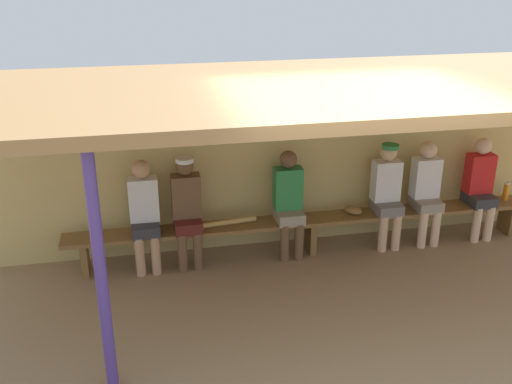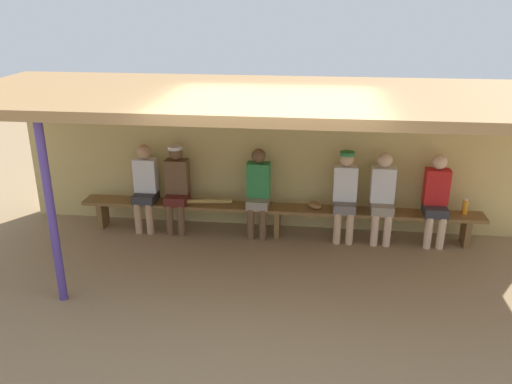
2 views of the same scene
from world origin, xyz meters
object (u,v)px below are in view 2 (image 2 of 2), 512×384
at_px(player_in_white, 382,194).
at_px(water_bottle_blue, 465,207).
at_px(player_near_post, 436,197).
at_px(bench, 277,211).
at_px(player_rightmost, 345,192).
at_px(player_shirtless_tan, 258,189).
at_px(player_in_blue, 145,184).
at_px(support_post, 51,215).
at_px(baseball_glove_tan, 315,205).
at_px(baseball_bat, 204,202).
at_px(player_in_red, 177,185).

height_order(player_in_white, water_bottle_blue, player_in_white).
relative_size(player_in_white, player_near_post, 1.00).
distance_m(bench, player_rightmost, 1.05).
bearing_deg(player_shirtless_tan, player_in_blue, 180.00).
bearing_deg(water_bottle_blue, support_post, -157.21).
bearing_deg(support_post, bench, 41.14).
relative_size(player_shirtless_tan, baseball_glove_tan, 5.56).
xyz_separation_m(player_rightmost, baseball_glove_tan, (-0.42, 0.02, -0.24)).
relative_size(player_rightmost, baseball_bat, 1.58).
relative_size(support_post, player_rightmost, 1.64).
bearing_deg(player_in_white, player_shirtless_tan, 180.00).
bearing_deg(player_in_white, water_bottle_blue, 2.06).
bearing_deg(player_in_white, player_near_post, 0.00).
bearing_deg(water_bottle_blue, player_in_blue, -179.48).
bearing_deg(player_rightmost, player_in_red, 180.00).
bearing_deg(water_bottle_blue, bench, -179.03).
distance_m(player_in_blue, player_in_white, 3.54).
height_order(player_near_post, water_bottle_blue, player_near_post).
bearing_deg(player_in_red, player_in_blue, -179.94).
bearing_deg(water_bottle_blue, player_shirtless_tan, -179.19).
xyz_separation_m(bench, player_near_post, (2.27, 0.00, 0.34)).
relative_size(player_in_red, player_shirtless_tan, 1.01).
distance_m(baseball_glove_tan, baseball_bat, 1.68).
bearing_deg(player_in_red, bench, -0.13).
xyz_separation_m(player_shirtless_tan, water_bottle_blue, (3.00, 0.04, -0.16)).
bearing_deg(bench, water_bottle_blue, 0.97).
height_order(player_in_red, baseball_bat, player_in_red).
bearing_deg(bench, player_in_blue, 179.91).
bearing_deg(player_shirtless_tan, bench, -0.60).
height_order(player_in_red, player_in_blue, player_in_red).
bearing_deg(water_bottle_blue, player_in_white, -177.94).
relative_size(player_in_white, player_shirtless_tan, 1.00).
relative_size(player_in_blue, baseball_bat, 1.57).
height_order(player_in_blue, player_shirtless_tan, same).
bearing_deg(baseball_bat, water_bottle_blue, -6.56).
height_order(player_shirtless_tan, baseball_glove_tan, player_shirtless_tan).
bearing_deg(bench, player_shirtless_tan, 179.40).
height_order(support_post, player_rightmost, support_post).
relative_size(water_bottle_blue, baseball_glove_tan, 1.00).
bearing_deg(player_shirtless_tan, player_near_post, 0.00).
distance_m(player_shirtless_tan, baseball_glove_tan, 0.88).
bearing_deg(player_in_red, player_rightmost, 0.00).
xyz_separation_m(player_rightmost, player_near_post, (1.29, -0.00, -0.02)).
bearing_deg(bench, player_in_white, 0.12).
xyz_separation_m(support_post, player_near_post, (4.68, 2.10, -0.37)).
height_order(player_in_white, baseball_glove_tan, player_in_white).
relative_size(bench, player_near_post, 4.49).
bearing_deg(player_in_white, player_rightmost, 179.95).
height_order(bench, baseball_bat, baseball_bat).
bearing_deg(player_in_white, bench, -179.88).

